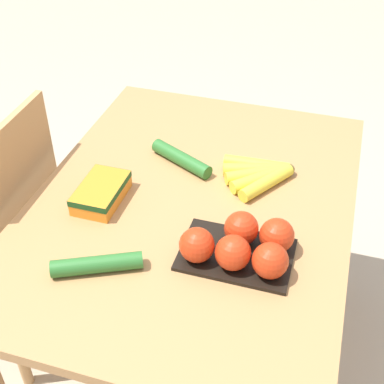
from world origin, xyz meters
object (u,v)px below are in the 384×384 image
(cucumber_near, at_px, (97,264))
(carrot_bag, at_px, (101,191))
(cucumber_far, at_px, (181,159))
(banana_bunch, at_px, (260,174))
(tomato_pack, at_px, (243,246))
(chair, at_px, (0,240))

(cucumber_near, bearing_deg, carrot_bag, 22.38)
(cucumber_near, bearing_deg, cucumber_far, -6.81)
(cucumber_far, bearing_deg, banana_bunch, -90.95)
(tomato_pack, height_order, cucumber_near, tomato_pack)
(chair, distance_m, cucumber_far, 0.64)
(chair, bearing_deg, banana_bunch, 104.19)
(chair, distance_m, tomato_pack, 0.86)
(chair, xyz_separation_m, carrot_bag, (-0.00, -0.38, 0.29))
(banana_bunch, xyz_separation_m, cucumber_near, (-0.46, 0.29, 0.00))
(banana_bunch, height_order, cucumber_far, cucumber_far)
(chair, bearing_deg, carrot_bag, 88.34)
(chair, height_order, cucumber_near, chair)
(banana_bunch, xyz_separation_m, tomato_pack, (-0.33, -0.02, 0.03))
(carrot_bag, distance_m, cucumber_far, 0.27)
(banana_bunch, bearing_deg, chair, 105.59)
(tomato_pack, bearing_deg, chair, 82.07)
(tomato_pack, bearing_deg, carrot_bag, 75.18)
(chair, distance_m, cucumber_near, 0.61)
(banana_bunch, distance_m, tomato_pack, 0.33)
(chair, relative_size, banana_bunch, 4.50)
(cucumber_near, distance_m, cucumber_far, 0.47)
(tomato_pack, distance_m, cucumber_near, 0.34)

